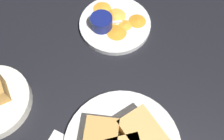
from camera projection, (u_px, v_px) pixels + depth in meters
The scene contains 7 objects.
ground_plane at pixel (105, 101), 67.19cm from camera, with size 110.00×110.00×3.00cm, color black.
sandwich_half_extra at pixel (146, 138), 56.98cm from camera, with size 12.37×14.99×4.80cm.
spoon_by_dark_ramekin at pixel (128, 140), 58.80cm from camera, with size 5.10×9.69×0.80cm.
plate_chips_companion at pixel (115, 24), 76.78cm from camera, with size 21.93×21.93×1.60cm, color silver.
ramekin_light_gravy at pixel (101, 22), 73.64cm from camera, with size 6.56×6.56×3.77cm.
spoon_by_gravy_ramekin at pixel (100, 23), 75.45cm from camera, with size 7.42×8.56×0.80cm.
plantain_chip_scatter at pixel (116, 19), 76.39cm from camera, with size 14.98×19.35×0.60cm.
Camera 1 is at (-19.96, -14.64, 61.55)cm, focal length 39.94 mm.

